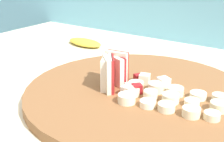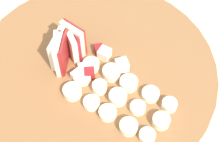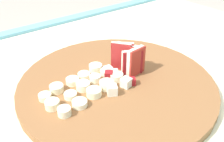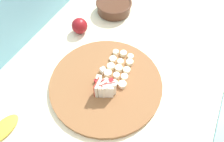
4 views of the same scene
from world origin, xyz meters
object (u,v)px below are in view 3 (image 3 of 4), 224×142
at_px(cutting_board, 117,84).
at_px(apple_wedge_fan, 128,58).
at_px(banana_slice_rows, 85,86).
at_px(apple_dice_pile, 116,79).

height_order(cutting_board, apple_wedge_fan, apple_wedge_fan).
bearing_deg(banana_slice_rows, apple_wedge_fan, -178.34).
bearing_deg(cutting_board, apple_dice_pile, 34.56).
relative_size(apple_wedge_fan, apple_dice_pile, 0.79).
relative_size(cutting_board, apple_dice_pile, 4.75).
relative_size(cutting_board, banana_slice_rows, 2.33).
distance_m(apple_dice_pile, banana_slice_rows, 0.07).
bearing_deg(cutting_board, apple_wedge_fan, -156.44).
bearing_deg(banana_slice_rows, cutting_board, 166.46).
distance_m(cutting_board, apple_wedge_fan, 0.06).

